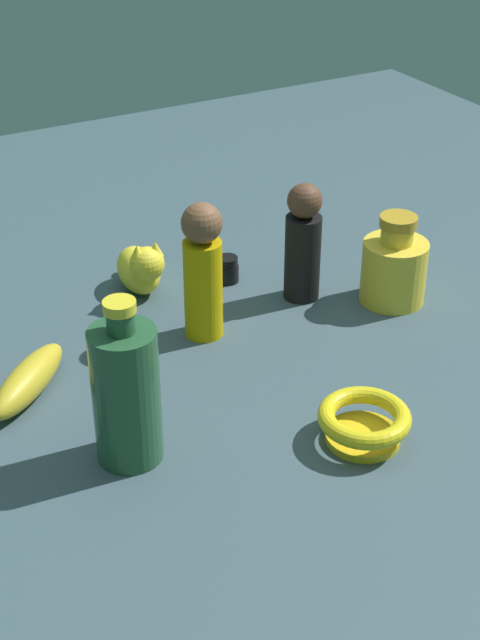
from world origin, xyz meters
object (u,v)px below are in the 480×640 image
object	(u,v)px
person_figure_adult	(203,270)
banana	(28,380)
bowl	(364,422)
nail_polish_jar	(227,269)
bottle_tall	(126,393)
person_figure_child	(303,243)
cat_figurine	(141,268)
bottle_short	(394,267)

from	to	relation	value
person_figure_adult	banana	bearing A→B (deg)	5.45
bowl	nail_polish_jar	bearing A→B (deg)	-96.06
nail_polish_jar	bottle_tall	distance (m)	0.44
person_figure_child	bowl	bearing A→B (deg)	70.01
person_figure_child	banana	distance (m)	0.44
person_figure_adult	cat_figurine	world-z (taller)	person_figure_adult
person_figure_adult	banana	size ratio (longest dim) A/B	1.21
nail_polish_jar	banana	bearing A→B (deg)	21.77
person_figure_adult	banana	distance (m)	0.27
banana	bottle_tall	distance (m)	0.19
nail_polish_jar	cat_figurine	size ratio (longest dim) A/B	0.30
bowl	bottle_tall	size ratio (longest dim) A/B	0.54
bottle_short	banana	bearing A→B (deg)	-2.60
nail_polish_jar	bowl	distance (m)	0.42
nail_polish_jar	person_figure_adult	world-z (taller)	person_figure_adult
bottle_tall	cat_figurine	size ratio (longest dim) A/B	1.54
nail_polish_jar	person_figure_adult	xyz separation A→B (m)	(0.10, 0.12, 0.08)
banana	bottle_short	bearing A→B (deg)	133.59
banana	bottle_tall	size ratio (longest dim) A/B	0.80
banana	cat_figurine	size ratio (longest dim) A/B	1.22
person_figure_child	bottle_tall	world-z (taller)	bottle_tall
bowl	cat_figurine	size ratio (longest dim) A/B	0.83
person_figure_adult	banana	world-z (taller)	person_figure_adult
bottle_short	bottle_tall	world-z (taller)	bottle_tall
bowl	banana	distance (m)	0.42
person_figure_child	bottle_short	distance (m)	0.14
bottle_short	banana	size ratio (longest dim) A/B	0.83
person_figure_child	cat_figurine	distance (m)	0.24
bowl	banana	xyz separation A→B (m)	(0.32, -0.28, -0.00)
bowl	person_figure_adult	size ratio (longest dim) A/B	0.56
bottle_short	person_figure_adult	bearing A→B (deg)	-9.81
nail_polish_jar	bottle_tall	xyz separation A→B (m)	(0.30, 0.31, 0.07)
banana	cat_figurine	distance (m)	0.29
banana	cat_figurine	world-z (taller)	cat_figurine
cat_figurine	bottle_short	bearing A→B (deg)	147.88
bottle_tall	cat_figurine	bearing A→B (deg)	-115.64
banana	person_figure_adult	bearing A→B (deg)	141.64
person_figure_child	banana	bearing A→B (deg)	6.38
person_figure_child	cat_figurine	bearing A→B (deg)	-31.50
nail_polish_jar	bottle_tall	world-z (taller)	bottle_tall
bowl	cat_figurine	distance (m)	0.46
nail_polish_jar	bowl	size ratio (longest dim) A/B	0.37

